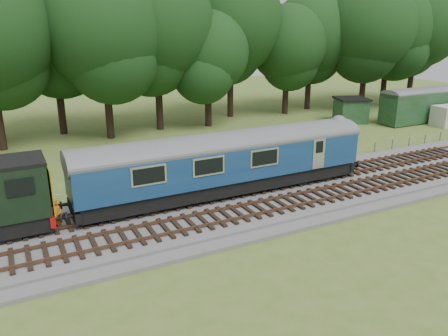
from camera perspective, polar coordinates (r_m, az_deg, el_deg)
ground at (r=27.31m, az=7.99°, el=-3.75°), size 120.00×120.00×0.00m
ballast at (r=27.25m, az=8.00°, el=-3.41°), size 70.00×7.00×0.35m
track_north at (r=28.24m, az=6.40°, el=-2.04°), size 67.20×2.40×0.21m
track_south at (r=25.97m, az=10.05°, el=-4.05°), size 67.20×2.40×0.21m
fence at (r=30.85m, az=3.22°, el=-1.01°), size 64.00×0.12×1.00m
tree_line at (r=46.22m, az=-7.82°, el=5.31°), size 70.00×8.00×18.00m
dmu_railcar at (r=25.90m, az=0.28°, el=1.32°), size 18.05×2.86×3.88m
worker at (r=23.17m, az=-21.03°, el=-5.78°), size 0.72×0.63×1.65m
parked_coach at (r=54.30m, az=25.88°, el=7.81°), size 14.48×2.59×3.70m
shed at (r=49.96m, az=16.22°, el=7.31°), size 4.20×4.20×2.67m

